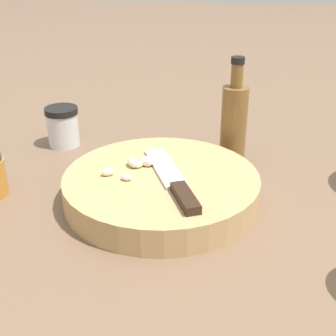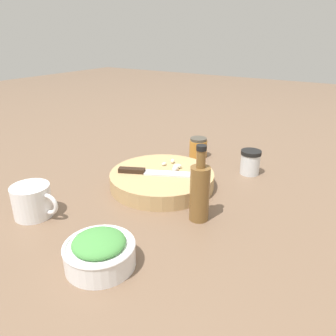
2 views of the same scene
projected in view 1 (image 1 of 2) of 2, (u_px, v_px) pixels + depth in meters
ground_plane at (182, 193)px, 0.76m from camera, size 5.00×5.00×0.00m
cutting_board at (161, 188)px, 0.73m from camera, size 0.31×0.31×0.04m
chef_knife at (174, 181)px, 0.70m from camera, size 0.12×0.21×0.01m
garlic_cloves at (133, 165)px, 0.74m from camera, size 0.08×0.07×0.02m
spice_jar at (63, 126)px, 0.92m from camera, size 0.06×0.06×0.08m
oil_bottle at (234, 120)px, 0.85m from camera, size 0.05×0.05×0.19m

